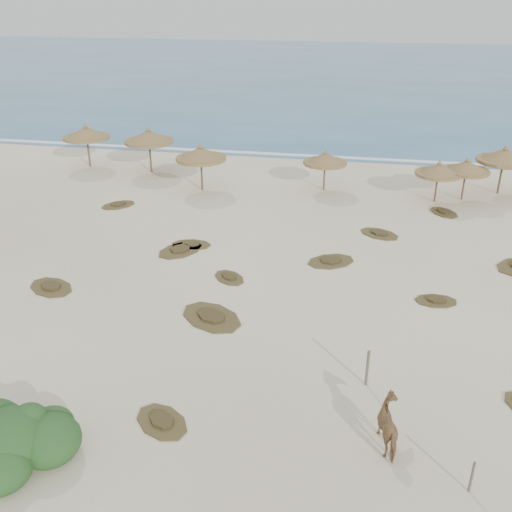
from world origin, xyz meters
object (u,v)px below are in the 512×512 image
object	(u,v)px
palapa_0	(86,133)
palapa_1	(149,137)
horse	(392,427)
bush	(11,441)

from	to	relation	value
palapa_0	palapa_1	size ratio (longest dim) A/B	0.89
horse	bush	world-z (taller)	bush
palapa_0	bush	world-z (taller)	palapa_0
palapa_0	palapa_1	xyz separation A→B (m)	(4.85, -0.49, 0.06)
palapa_1	horse	world-z (taller)	palapa_1
palapa_0	horse	world-z (taller)	palapa_0
horse	bush	bearing A→B (deg)	-2.52
bush	palapa_1	bearing A→B (deg)	102.22
palapa_1	bush	xyz separation A→B (m)	(5.66, -26.15, -1.90)
palapa_1	bush	distance (m)	26.82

